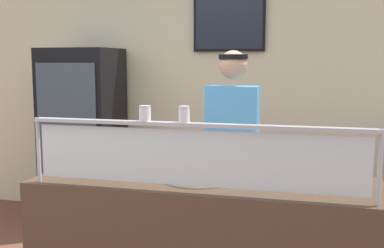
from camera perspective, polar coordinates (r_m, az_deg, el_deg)
shop_rear_unit at (r=4.90m, az=7.01°, el=3.82°), size 6.54×0.13×2.70m
sneeze_guard at (r=2.61m, az=0.17°, el=-2.91°), size 1.97×0.06×0.40m
pizza_tray at (r=2.95m, az=0.78°, el=-6.42°), size 0.46×0.46×0.04m
pizza_server at (r=2.92m, az=0.46°, el=-6.08°), size 0.15×0.29×0.01m
parmesan_shaker at (r=2.66m, az=-5.72°, el=1.16°), size 0.07×0.07×0.09m
pepper_flake_shaker at (r=2.59m, az=-0.97°, el=1.05°), size 0.06×0.06×0.09m
worker_figure at (r=3.53m, az=4.95°, el=-3.43°), size 0.41×0.50×1.76m
drink_fridge at (r=5.03m, az=-13.03°, el=-1.42°), size 0.73×0.66×1.81m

